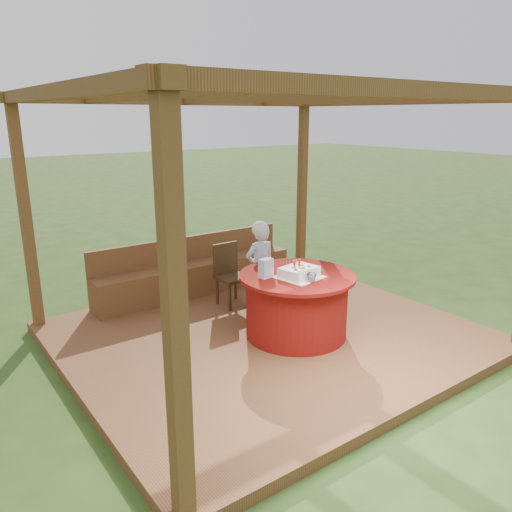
{
  "coord_description": "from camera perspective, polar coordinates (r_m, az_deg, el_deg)",
  "views": [
    {
      "loc": [
        -3.32,
        -4.3,
        2.61
      ],
      "look_at": [
        0.0,
        0.25,
        1.0
      ],
      "focal_mm": 35.0,
      "sensor_mm": 36.0,
      "label": 1
    }
  ],
  "objects": [
    {
      "name": "table",
      "position": [
        5.79,
        4.64,
        -5.54
      ],
      "size": [
        1.32,
        1.32,
        0.74
      ],
      "color": "maroon",
      "rests_on": "deck"
    },
    {
      "name": "drinking_glass",
      "position": [
        5.41,
        6.38,
        -2.49
      ],
      "size": [
        0.14,
        0.14,
        0.1
      ],
      "primitive_type": "imported",
      "rotation": [
        0.0,
        0.0,
        -0.35
      ],
      "color": "white",
      "rests_on": "table"
    },
    {
      "name": "deck",
      "position": [
        6.0,
        1.42,
        -9.2
      ],
      "size": [
        4.5,
        4.0,
        0.12
      ],
      "primitive_type": "cube",
      "color": "brown",
      "rests_on": "ground"
    },
    {
      "name": "birthday_cake",
      "position": [
        5.55,
        4.95,
        -1.85
      ],
      "size": [
        0.51,
        0.51,
        0.19
      ],
      "color": "white",
      "rests_on": "table"
    },
    {
      "name": "bench",
      "position": [
        7.22,
        -6.88,
        -2.11
      ],
      "size": [
        3.0,
        0.42,
        0.8
      ],
      "color": "brown",
      "rests_on": "deck"
    },
    {
      "name": "ground",
      "position": [
        6.03,
        1.42,
        -9.72
      ],
      "size": [
        60.0,
        60.0,
        0.0
      ],
      "primitive_type": "plane",
      "color": "#274316",
      "rests_on": "ground"
    },
    {
      "name": "gift_bag",
      "position": [
        5.51,
        1.14,
        -1.4
      ],
      "size": [
        0.16,
        0.12,
        0.21
      ],
      "primitive_type": "cube",
      "rotation": [
        0.0,
        0.0,
        0.16
      ],
      "color": "#D68AC5",
      "rests_on": "table"
    },
    {
      "name": "elderly_woman",
      "position": [
        6.44,
        0.46,
        -1.06
      ],
      "size": [
        0.43,
        0.3,
        1.19
      ],
      "color": "#A0C1EE",
      "rests_on": "deck"
    },
    {
      "name": "chair",
      "position": [
        6.7,
        -3.02,
        -1.84
      ],
      "size": [
        0.38,
        0.38,
        0.83
      ],
      "color": "#3C2813",
      "rests_on": "deck"
    },
    {
      "name": "pergola",
      "position": [
        5.44,
        1.6,
        13.81
      ],
      "size": [
        4.5,
        4.0,
        2.72
      ],
      "color": "brown",
      "rests_on": "deck"
    }
  ]
}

